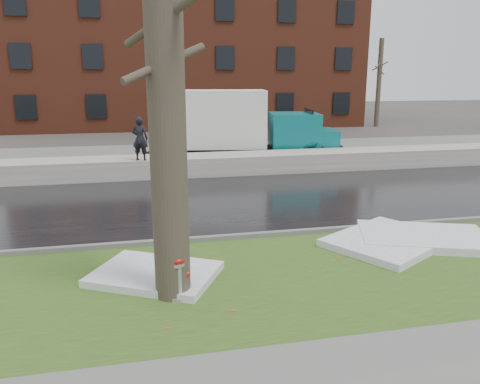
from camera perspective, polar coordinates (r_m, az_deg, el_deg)
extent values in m
plane|color=#47423D|center=(10.02, -0.04, -7.81)|extent=(120.00, 120.00, 0.00)
cube|color=#294517|center=(8.89, 1.71, -10.59)|extent=(60.00, 4.50, 0.04)
cube|color=black|center=(14.23, -3.91, -1.19)|extent=(60.00, 7.00, 0.03)
cube|color=slate|center=(22.49, -7.14, 4.30)|extent=(60.00, 9.00, 0.03)
cube|color=slate|center=(10.91, -1.16, -5.57)|extent=(60.00, 0.15, 0.14)
cube|color=#B3AFA4|center=(18.22, -5.90, 3.25)|extent=(60.00, 1.60, 0.75)
cube|color=maroon|center=(39.32, -6.78, 15.64)|extent=(26.00, 12.00, 10.00)
cylinder|color=brown|center=(35.33, -19.34, 12.35)|extent=(0.36, 0.36, 6.50)
cylinder|color=brown|center=(35.33, -19.47, 13.89)|extent=(0.84, 1.62, 0.73)
cylinder|color=brown|center=(35.36, -19.59, 15.34)|extent=(1.08, 1.26, 0.66)
cylinder|color=brown|center=(35.33, -19.39, 12.92)|extent=(1.40, 0.61, 0.63)
cylinder|color=brown|center=(37.67, 16.57, 12.60)|extent=(0.36, 0.36, 6.50)
cylinder|color=brown|center=(37.68, 16.68, 14.04)|extent=(0.84, 1.62, 0.73)
cylinder|color=brown|center=(37.70, 16.77, 15.40)|extent=(1.08, 1.26, 0.66)
cylinder|color=brown|center=(37.67, 16.61, 13.13)|extent=(1.40, 0.61, 0.63)
cylinder|color=#A1A4A9|center=(8.05, -7.65, -10.52)|extent=(0.27, 0.27, 0.70)
ellipsoid|color=#A8120D|center=(7.91, -7.73, -8.20)|extent=(0.31, 0.31, 0.16)
cylinder|color=#A8120D|center=(7.88, -7.75, -7.59)|extent=(0.06, 0.06, 0.05)
cylinder|color=#A8120D|center=(7.99, -8.69, -10.20)|extent=(0.12, 0.13, 0.11)
cylinder|color=#A8120D|center=(8.05, -6.65, -9.93)|extent=(0.12, 0.13, 0.11)
cylinder|color=#A1A4A9|center=(8.15, -7.92, -9.67)|extent=(0.16, 0.12, 0.14)
cylinder|color=brown|center=(7.52, -9.10, 14.45)|extent=(0.72, 0.72, 7.52)
cylinder|color=brown|center=(7.56, -9.33, 20.14)|extent=(1.24, 1.55, 0.78)
cylinder|color=brown|center=(7.52, -9.13, 15.26)|extent=(1.38, 0.95, 0.67)
cube|color=black|center=(21.08, -0.49, 5.37)|extent=(7.35, 2.12, 0.20)
cube|color=silver|center=(20.91, -3.79, 8.92)|extent=(5.24, 3.07, 2.46)
cube|color=#0C686C|center=(21.24, 6.60, 7.45)|extent=(2.44, 2.51, 1.55)
cube|color=#0C686C|center=(21.53, 10.07, 6.44)|extent=(1.42, 2.16, 0.82)
cube|color=black|center=(21.30, 8.35, 8.89)|extent=(0.38, 1.81, 0.82)
cube|color=black|center=(21.38, -11.84, 4.39)|extent=(1.72, 1.34, 0.61)
cylinder|color=black|center=(20.54, 8.85, 4.72)|extent=(1.04, 0.44, 1.00)
cylinder|color=black|center=(22.40, 7.88, 5.50)|extent=(1.04, 0.44, 1.00)
cylinder|color=black|center=(20.13, -2.99, 4.68)|extent=(1.04, 0.44, 1.00)
cylinder|color=black|center=(22.02, -2.97, 5.47)|extent=(1.04, 0.44, 1.00)
cylinder|color=black|center=(20.19, -7.15, 4.62)|extent=(1.04, 0.44, 1.00)
cylinder|color=black|center=(22.08, -6.78, 5.42)|extent=(1.04, 0.44, 1.00)
imported|color=black|center=(17.34, -12.10, 6.37)|extent=(0.66, 0.53, 1.57)
cube|color=white|center=(11.08, 17.59, -5.67)|extent=(3.25, 3.04, 0.16)
cube|color=white|center=(9.03, -10.31, -9.80)|extent=(2.70, 2.46, 0.14)
cube|color=white|center=(11.54, 21.46, -5.17)|extent=(3.25, 2.67, 0.18)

